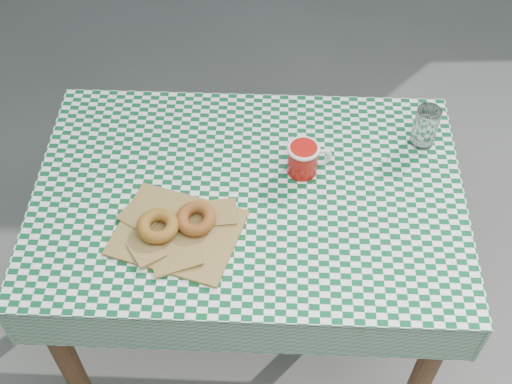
# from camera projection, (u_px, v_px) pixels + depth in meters

# --- Properties ---
(ground) EXTENTS (60.00, 60.00, 0.00)m
(ground) POSITION_uv_depth(u_px,v_px,m) (291.00, 300.00, 2.36)
(ground) COLOR #585853
(ground) RESTS_ON ground
(table) EXTENTS (1.13, 0.79, 0.75)m
(table) POSITION_uv_depth(u_px,v_px,m) (250.00, 273.00, 1.99)
(table) COLOR brown
(table) RESTS_ON ground
(tablecloth) EXTENTS (1.15, 0.81, 0.01)m
(tablecloth) POSITION_uv_depth(u_px,v_px,m) (248.00, 193.00, 1.70)
(tablecloth) COLOR #0B4A25
(tablecloth) RESTS_ON table
(paper_bag) EXTENTS (0.35, 0.32, 0.02)m
(paper_bag) POSITION_uv_depth(u_px,v_px,m) (177.00, 232.00, 1.60)
(paper_bag) COLOR olive
(paper_bag) RESTS_ON tablecloth
(bagel_front) EXTENTS (0.13, 0.13, 0.03)m
(bagel_front) POSITION_uv_depth(u_px,v_px,m) (158.00, 226.00, 1.59)
(bagel_front) COLOR #9D6F20
(bagel_front) RESTS_ON paper_bag
(bagel_back) EXTENTS (0.14, 0.14, 0.03)m
(bagel_back) POSITION_uv_depth(u_px,v_px,m) (196.00, 219.00, 1.60)
(bagel_back) COLOR brown
(bagel_back) RESTS_ON paper_bag
(coffee_mug) EXTENTS (0.18, 0.18, 0.09)m
(coffee_mug) POSITION_uv_depth(u_px,v_px,m) (303.00, 159.00, 1.71)
(coffee_mug) COLOR #A0100A
(coffee_mug) RESTS_ON tablecloth
(drinking_glass) EXTENTS (0.08, 0.08, 0.12)m
(drinking_glass) POSITION_uv_depth(u_px,v_px,m) (425.00, 127.00, 1.76)
(drinking_glass) COLOR silver
(drinking_glass) RESTS_ON tablecloth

